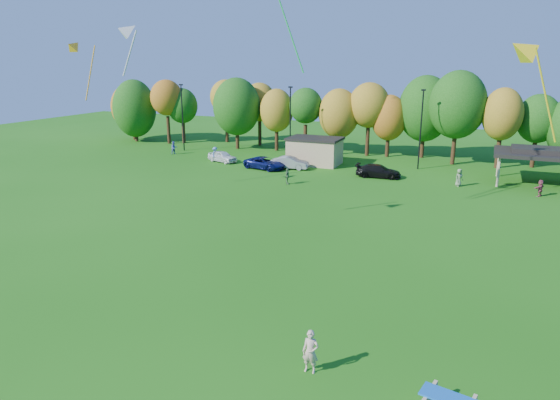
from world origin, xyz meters
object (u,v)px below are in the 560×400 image
at_px(car_c, 265,163).
at_px(car_d, 378,171).
at_px(kite_flyer, 311,352).
at_px(car_a, 222,156).
at_px(car_b, 290,163).

distance_m(car_c, car_d, 13.13).
distance_m(kite_flyer, car_a, 44.17).
bearing_deg(kite_flyer, car_a, 121.63).
relative_size(kite_flyer, car_c, 0.37).
bearing_deg(car_d, car_b, 83.58).
bearing_deg(car_c, car_a, 87.99).
relative_size(car_b, car_c, 0.88).
bearing_deg(car_d, car_c, 89.45).
height_order(car_c, car_d, car_d).
height_order(kite_flyer, car_a, kite_flyer).
distance_m(car_b, car_d, 10.41).
relative_size(kite_flyer, car_a, 0.45).
xyz_separation_m(car_a, car_b, (9.25, -0.50, 0.03)).
xyz_separation_m(car_a, car_c, (6.55, -1.73, 0.00)).
bearing_deg(kite_flyer, car_c, 115.10).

